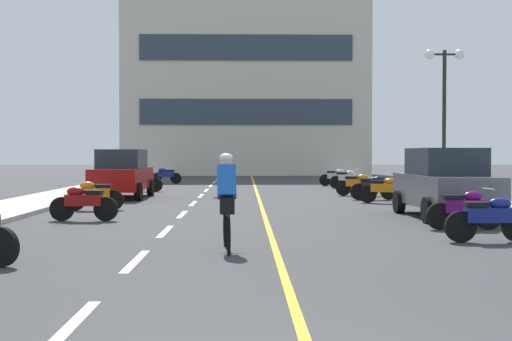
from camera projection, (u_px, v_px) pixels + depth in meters
ground_plane at (252, 197)px, 25.63m from camera, size 140.00×140.00×0.00m
curb_left at (80, 192)px, 28.49m from camera, size 2.40×72.00×0.12m
curb_right at (420, 191)px, 28.75m from camera, size 2.40×72.00×0.12m
lane_dash_0 at (70, 326)px, 6.60m from camera, size 0.14×2.20×0.01m
lane_dash_1 at (136, 261)px, 10.60m from camera, size 0.14×2.20×0.01m
lane_dash_2 at (165, 231)px, 14.59m from camera, size 0.14×2.20×0.01m
lane_dash_3 at (182, 214)px, 18.59m from camera, size 0.14×2.20×0.01m
lane_dash_4 at (193, 203)px, 22.59m from camera, size 0.14×2.20×0.01m
lane_dash_5 at (201, 196)px, 26.59m from camera, size 0.14×2.20×0.01m
lane_dash_6 at (206, 190)px, 30.59m from camera, size 0.14×2.20×0.01m
lane_dash_7 at (211, 186)px, 34.58m from camera, size 0.14×2.20×0.01m
lane_dash_8 at (214, 182)px, 38.58m from camera, size 0.14×2.20×0.01m
lane_dash_9 at (217, 180)px, 42.58m from camera, size 0.14×2.20×0.01m
lane_dash_10 at (219, 177)px, 46.58m from camera, size 0.14×2.20×0.01m
lane_dash_11 at (221, 175)px, 50.58m from camera, size 0.14×2.20×0.01m
centre_line_yellow at (257, 193)px, 28.63m from camera, size 0.12×66.00×0.01m
office_building at (246, 75)px, 52.95m from camera, size 18.52×7.21×15.64m
street_lamp_mid at (444, 89)px, 24.79m from camera, size 1.46×0.36×5.36m
parked_car_near at (445, 183)px, 17.61m from camera, size 2.01×4.24×1.82m
parked_car_mid at (122, 174)px, 25.28m from camera, size 1.97×4.22×1.82m
motorcycle_2 at (490, 218)px, 12.78m from camera, size 1.70×0.60×0.92m
motorcycle_3 at (465, 208)px, 14.89m from camera, size 1.70×0.60×0.92m
motorcycle_4 at (83, 202)px, 16.77m from camera, size 1.70×0.60×0.92m
motorcycle_5 at (94, 194)px, 19.86m from camera, size 1.70×0.60×0.92m
motorcycle_6 at (385, 189)px, 22.69m from camera, size 1.67×0.68×0.92m
motorcycle_7 at (374, 187)px, 24.35m from camera, size 1.70×0.60×0.92m
motorcycle_8 at (358, 184)px, 26.50m from camera, size 1.67×0.71×0.92m
motorcycle_9 at (144, 181)px, 29.55m from camera, size 1.68×0.67×0.92m
motorcycle_10 at (347, 178)px, 32.29m from camera, size 1.68×0.67×0.92m
motorcycle_11 at (336, 177)px, 34.35m from camera, size 1.70×0.60×0.92m
motorcycle_12 at (166, 175)px, 36.89m from camera, size 1.70×0.60×0.92m
cyclist_rider at (227, 199)px, 11.75m from camera, size 0.42×1.77×1.71m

